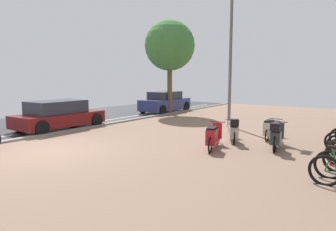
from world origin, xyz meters
The scene contains 9 objects.
ground centered at (1.43, 0.00, -0.02)m, with size 21.00×40.00×0.13m.
scooter_near centered at (4.25, 3.27, 0.42)m, with size 0.76×1.83×0.84m.
scooter_mid centered at (5.96, 4.42, 0.44)m, with size 0.61×1.83×0.96m.
scooter_far centered at (5.31, 5.98, 0.40)m, with size 0.52×1.77×0.77m.
scooter_extra centered at (4.33, 4.77, 0.41)m, with size 1.02×1.65×0.92m.
parked_car_near centered at (-3.33, 2.86, 0.63)m, with size 1.91×3.94×1.30m.
parked_car_far centered at (-3.28, 11.21, 0.66)m, with size 1.77×3.90×1.38m.
lamp_post centered at (2.78, 7.93, 3.54)m, with size 0.20×0.52×6.44m.
street_tree centered at (-2.51, 10.63, 4.31)m, with size 3.18×3.18×5.93m.
Camera 1 is at (8.59, -5.58, 2.35)m, focal length 32.52 mm.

